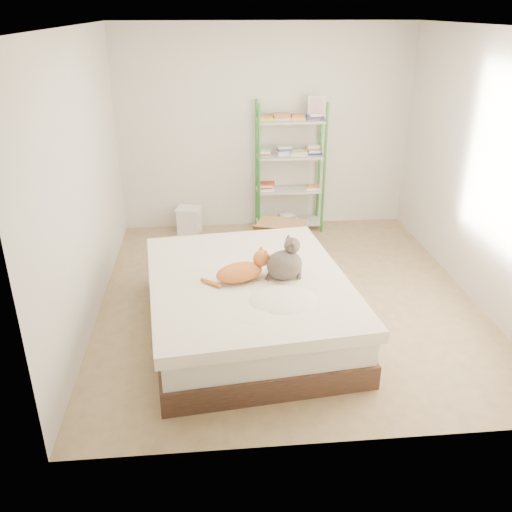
{
  "coord_description": "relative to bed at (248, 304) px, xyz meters",
  "views": [
    {
      "loc": [
        -0.78,
        -4.91,
        2.75
      ],
      "look_at": [
        -0.35,
        -0.31,
        0.62
      ],
      "focal_mm": 38.0,
      "sensor_mm": 36.0,
      "label": 1
    }
  ],
  "objects": [
    {
      "name": "shelf_unit",
      "position": [
        0.76,
        2.49,
        0.65
      ],
      "size": [
        0.88,
        0.36,
        1.74
      ],
      "color": "#368A36",
      "rests_on": "ground"
    },
    {
      "name": "room",
      "position": [
        0.45,
        0.61,
        1.02
      ],
      "size": [
        3.81,
        4.21,
        2.61
      ],
      "color": "tan",
      "rests_on": "ground"
    },
    {
      "name": "grey_cat",
      "position": [
        0.32,
        -0.05,
        0.47
      ],
      "size": [
        0.4,
        0.35,
        0.39
      ],
      "primitive_type": null,
      "rotation": [
        0.0,
        0.0,
        1.79
      ],
      "color": "#6E6054",
      "rests_on": "bed"
    },
    {
      "name": "bed",
      "position": [
        0.0,
        0.0,
        0.0
      ],
      "size": [
        1.95,
        2.34,
        0.55
      ],
      "rotation": [
        0.0,
        0.0,
        0.11
      ],
      "color": "brown",
      "rests_on": "ground"
    },
    {
      "name": "white_bin",
      "position": [
        -0.59,
        2.46,
        -0.1
      ],
      "size": [
        0.37,
        0.34,
        0.35
      ],
      "rotation": [
        0.0,
        0.0,
        -0.25
      ],
      "color": "white",
      "rests_on": "ground"
    },
    {
      "name": "orange_cat",
      "position": [
        -0.08,
        -0.06,
        0.38
      ],
      "size": [
        0.58,
        0.44,
        0.21
      ],
      "primitive_type": null,
      "rotation": [
        0.0,
        0.0,
        0.37
      ],
      "color": "orange",
      "rests_on": "bed"
    },
    {
      "name": "cardboard_box",
      "position": [
        0.53,
        1.7,
        -0.08
      ],
      "size": [
        0.68,
        0.69,
        0.45
      ],
      "rotation": [
        0.0,
        0.0,
        -0.35
      ],
      "color": "#90603C",
      "rests_on": "ground"
    }
  ]
}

